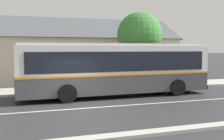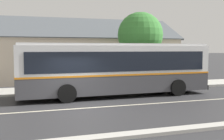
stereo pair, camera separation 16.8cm
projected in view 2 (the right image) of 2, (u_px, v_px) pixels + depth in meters
name	position (u px, v px, depth m)	size (l,w,h in m)	color
ground_plane	(80.00, 109.00, 13.36)	(300.00, 300.00, 0.00)	#2D2D30
sidewalk_far	(62.00, 90.00, 19.04)	(60.00, 3.00, 0.15)	#ADAAA3
curb_near	(110.00, 137.00, 8.86)	(60.00, 0.50, 0.12)	#ADAAA3
lane_divider_stripe	(80.00, 108.00, 13.36)	(60.00, 0.16, 0.01)	beige
community_building	(43.00, 58.00, 25.62)	(24.42, 8.27, 6.76)	tan
transit_bus	(116.00, 68.00, 16.86)	(11.67, 2.95, 3.16)	#47474C
street_tree_primary	(140.00, 35.00, 21.61)	(3.49, 3.49, 5.67)	#4C3828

